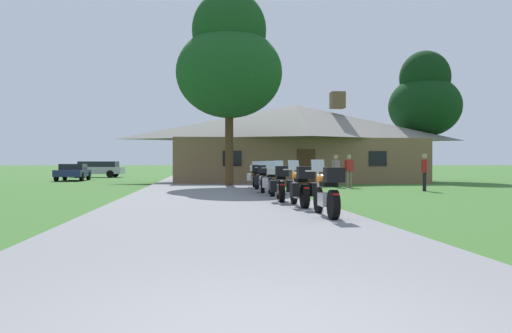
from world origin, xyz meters
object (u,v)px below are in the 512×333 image
at_px(bystander_gray_shirt_near_lodge, 336,169).
at_px(parked_silver_suv_far_left, 97,169).
at_px(motorcycle_orange_second_in_row, 301,187).
at_px(bystander_red_shirt_beside_signpost, 349,169).
at_px(motorcycle_orange_nearest_to_camera, 327,192).
at_px(motorcycle_green_third_in_row, 281,184).
at_px(motorcycle_black_fifth_in_row, 263,179).
at_px(bystander_red_shirt_by_tree, 424,170).
at_px(tree_by_lodge_front, 229,60).
at_px(parked_navy_sedan_far_left, 73,172).
at_px(motorcycle_white_sixth_in_row, 257,177).
at_px(motorcycle_blue_farthest_in_row, 255,176).
at_px(tree_right_of_lodge, 425,98).
at_px(motorcycle_black_fourth_in_row, 272,181).

xyz_separation_m(bystander_gray_shirt_near_lodge, parked_silver_suv_far_left, (-16.10, 20.33, -0.17)).
xyz_separation_m(motorcycle_orange_second_in_row, bystander_red_shirt_beside_signpost, (4.85, 12.10, 0.34)).
distance_m(motorcycle_orange_nearest_to_camera, bystander_gray_shirt_near_lodge, 15.83).
distance_m(bystander_gray_shirt_near_lodge, parked_silver_suv_far_left, 25.94).
xyz_separation_m(motorcycle_orange_nearest_to_camera, motorcycle_green_third_in_row, (-0.31, 4.88, -0.01)).
bearing_deg(motorcycle_orange_second_in_row, motorcycle_black_fifth_in_row, 90.30).
bearing_deg(bystander_red_shirt_by_tree, motorcycle_green_third_in_row, 160.61).
bearing_deg(tree_by_lodge_front, bystander_red_shirt_beside_signpost, -17.10).
bearing_deg(tree_by_lodge_front, motorcycle_orange_second_in_row, -84.96).
bearing_deg(parked_navy_sedan_far_left, motorcycle_white_sixth_in_row, -52.27).
bearing_deg(parked_navy_sedan_far_left, motorcycle_green_third_in_row, -64.07).
bearing_deg(bystander_red_shirt_beside_signpost, tree_by_lodge_front, -31.92).
height_order(bystander_red_shirt_beside_signpost, tree_by_lodge_front, tree_by_lodge_front).
bearing_deg(motorcycle_blue_farthest_in_row, bystander_red_shirt_by_tree, -21.43).
relative_size(motorcycle_blue_farthest_in_row, tree_by_lodge_front, 0.20).
bearing_deg(bystander_gray_shirt_near_lodge, motorcycle_green_third_in_row, -144.81).
height_order(motorcycle_black_fifth_in_row, parked_silver_suv_far_left, parked_silver_suv_far_left).
bearing_deg(motorcycle_white_sixth_in_row, motorcycle_orange_second_in_row, -80.85).
height_order(tree_right_of_lodge, parked_navy_sedan_far_left, tree_right_of_lodge).
distance_m(motorcycle_black_fourth_in_row, motorcycle_blue_farthest_in_row, 7.43).
bearing_deg(parked_silver_suv_far_left, motorcycle_orange_nearest_to_camera, -156.58).
height_order(motorcycle_orange_second_in_row, motorcycle_black_fifth_in_row, same).
relative_size(tree_by_lodge_front, parked_navy_sedan_far_left, 2.48).
bearing_deg(motorcycle_black_fifth_in_row, tree_by_lodge_front, 105.06).
height_order(motorcycle_blue_farthest_in_row, parked_silver_suv_far_left, parked_silver_suv_far_left).
relative_size(motorcycle_orange_second_in_row, tree_by_lodge_front, 0.20).
bearing_deg(bystander_red_shirt_beside_signpost, motorcycle_blue_farthest_in_row, -18.44).
bearing_deg(motorcycle_black_fourth_in_row, parked_silver_suv_far_left, 116.59).
height_order(motorcycle_green_third_in_row, bystander_gray_shirt_near_lodge, bystander_gray_shirt_near_lodge).
relative_size(motorcycle_blue_farthest_in_row, bystander_red_shirt_by_tree, 1.23).
distance_m(motorcycle_orange_nearest_to_camera, bystander_red_shirt_by_tree, 13.23).
relative_size(bystander_red_shirt_by_tree, tree_right_of_lodge, 0.18).
bearing_deg(bystander_red_shirt_beside_signpost, motorcycle_black_fourth_in_row, 40.18).
distance_m(bystander_red_shirt_by_tree, parked_silver_suv_far_left, 31.05).
height_order(motorcycle_white_sixth_in_row, bystander_red_shirt_by_tree, bystander_red_shirt_by_tree).
height_order(motorcycle_orange_nearest_to_camera, motorcycle_white_sixth_in_row, same).
bearing_deg(bystander_red_shirt_by_tree, bystander_red_shirt_beside_signpost, 64.33).
xyz_separation_m(motorcycle_black_fifth_in_row, parked_navy_sedan_far_left, (-11.65, 17.14, 0.03)).
bearing_deg(motorcycle_white_sixth_in_row, motorcycle_blue_farthest_in_row, 95.88).
bearing_deg(bystander_gray_shirt_near_lodge, motorcycle_black_fifth_in_row, -161.35).
relative_size(motorcycle_black_fourth_in_row, motorcycle_black_fifth_in_row, 1.00).
distance_m(motorcycle_orange_second_in_row, bystander_gray_shirt_near_lodge, 13.28).
relative_size(bystander_red_shirt_beside_signpost, bystander_red_shirt_by_tree, 1.00).
xyz_separation_m(parked_silver_suv_far_left, parked_navy_sedan_far_left, (-0.04, -8.53, -0.13)).
bearing_deg(tree_right_of_lodge, motorcycle_green_third_in_row, -124.63).
xyz_separation_m(motorcycle_green_third_in_row, tree_right_of_lodge, (13.26, 19.20, 5.26)).
bearing_deg(motorcycle_white_sixth_in_row, motorcycle_black_fourth_in_row, -81.75).
height_order(bystander_gray_shirt_near_lodge, tree_right_of_lodge, tree_right_of_lodge).
bearing_deg(motorcycle_black_fifth_in_row, motorcycle_black_fourth_in_row, -81.84).
distance_m(bystander_red_shirt_beside_signpost, tree_by_lodge_front, 8.64).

